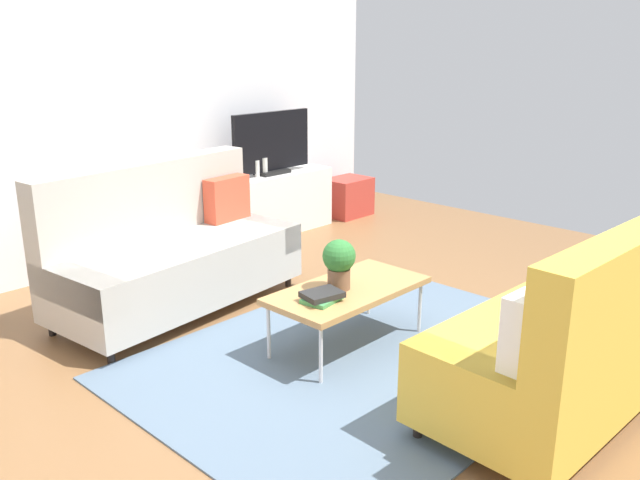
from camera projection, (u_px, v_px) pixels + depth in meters
ground_plane at (349, 351)px, 4.37m from camera, size 7.68×7.68×0.00m
wall_far at (112, 102)px, 5.80m from camera, size 6.40×0.12×2.90m
area_rug at (365, 357)px, 4.28m from camera, size 2.90×2.20×0.01m
couch_beige at (173, 252)px, 4.99m from camera, size 1.98×1.03×1.10m
couch_green at (579, 335)px, 3.58m from camera, size 1.93×0.91×1.10m
coffee_table at (348, 291)px, 4.34m from camera, size 1.10×0.56×0.42m
tv_console at (272, 203)px, 6.98m from camera, size 1.40×0.44×0.64m
tv at (272, 144)px, 6.78m from camera, size 1.00×0.20×0.64m
storage_trunk at (347, 197)px, 7.70m from camera, size 0.52×0.40×0.44m
potted_plant at (339, 261)px, 4.26m from camera, size 0.22×0.22×0.33m
table_book_0 at (322, 299)px, 4.10m from camera, size 0.26×0.21×0.03m
table_book_1 at (322, 294)px, 4.09m from camera, size 0.27×0.23×0.04m
vase_0 at (224, 174)px, 6.49m from camera, size 0.12×0.12×0.15m
vase_1 at (238, 172)px, 6.62m from camera, size 0.12×0.12×0.13m
bottle_0 at (257, 169)px, 6.68m from camera, size 0.05×0.05×0.17m
bottle_1 at (265, 167)px, 6.74m from camera, size 0.06×0.06×0.18m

